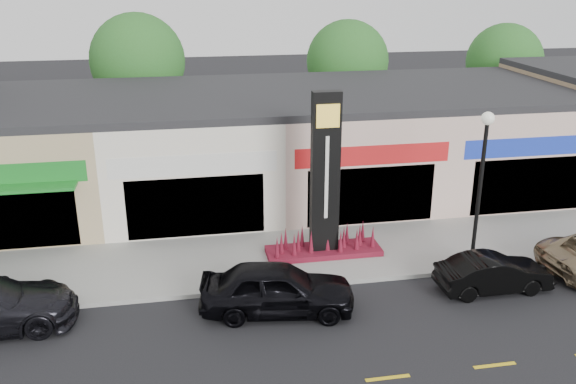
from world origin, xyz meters
name	(u,v)px	position (x,y,z in m)	size (l,w,h in m)	color
ground	(258,327)	(0.00, 0.00, 0.00)	(120.00, 120.00, 0.00)	black
sidewalk	(242,260)	(0.00, 4.35, 0.07)	(52.00, 4.30, 0.15)	gray
curb	(249,290)	(0.00, 2.10, 0.07)	(52.00, 0.20, 0.15)	gray
shop_beige	(28,155)	(-8.50, 11.46, 2.40)	(7.00, 10.85, 4.80)	tan
shop_cream	(191,147)	(-1.50, 11.47, 2.40)	(7.00, 10.01, 4.80)	beige
shop_pink_w	(340,140)	(5.50, 11.47, 2.40)	(7.00, 10.01, 4.80)	#C9A899
shop_pink_e	(478,133)	(12.50, 11.47, 2.40)	(7.00, 10.01, 4.80)	#C9A899
tree_rear_west	(138,61)	(-4.00, 19.50, 5.22)	(5.20, 5.20, 7.83)	#382619
tree_rear_mid	(347,61)	(8.00, 19.50, 4.88)	(4.80, 4.80, 7.29)	#382619
tree_rear_east	(504,61)	(18.00, 19.50, 4.63)	(4.60, 4.60, 6.94)	#382619
lamp_east_near	(481,174)	(8.00, 2.50, 3.48)	(0.44, 0.44, 5.47)	black
pylon_sign	(325,199)	(3.00, 4.20, 2.27)	(4.20, 1.30, 6.00)	maroon
car_black_sedan	(277,288)	(0.71, 0.75, 0.80)	(4.72, 1.90, 1.61)	black
car_black_conv	(493,273)	(7.90, 0.80, 0.62)	(3.74, 1.31, 1.23)	black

